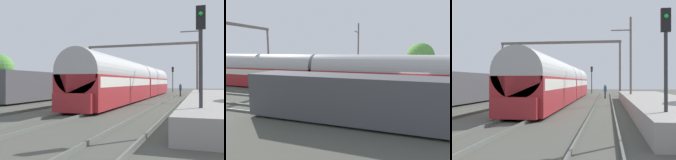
% 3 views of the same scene
% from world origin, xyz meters
% --- Properties ---
extents(ground, '(120.00, 120.00, 0.00)m').
position_xyz_m(ground, '(0.00, 0.00, 0.00)').
color(ground, '#4C4C44').
extents(track_far_west, '(1.52, 60.00, 0.16)m').
position_xyz_m(track_far_west, '(-6.56, 0.00, 0.08)').
color(track_far_west, '#5F635C').
rests_on(track_far_west, ground).
extents(track_west, '(1.51, 60.00, 0.16)m').
position_xyz_m(track_west, '(-2.19, 0.00, 0.08)').
color(track_west, '#5F635C').
rests_on(track_west, ground).
extents(track_east, '(1.51, 60.00, 0.16)m').
position_xyz_m(track_east, '(2.19, 0.00, 0.08)').
color(track_east, '#5F635C').
rests_on(track_east, ground).
extents(track_far_east, '(1.52, 60.00, 0.16)m').
position_xyz_m(track_far_east, '(6.56, 0.00, 0.08)').
color(track_far_east, '#5F635C').
rests_on(track_far_east, ground).
extents(platform, '(4.40, 28.00, 0.90)m').
position_xyz_m(platform, '(10.37, 2.00, 0.45)').
color(platform, gray).
rests_on(platform, ground).
extents(passenger_train, '(2.93, 32.85, 3.82)m').
position_xyz_m(passenger_train, '(2.19, 10.24, 1.97)').
color(passenger_train, maroon).
rests_on(passenger_train, ground).
extents(freight_car, '(2.80, 13.00, 2.70)m').
position_xyz_m(freight_car, '(-6.56, 3.61, 1.47)').
color(freight_car, '#47474C').
rests_on(freight_car, ground).
extents(person_crossing, '(0.35, 0.45, 1.73)m').
position_xyz_m(person_crossing, '(6.56, 15.78, 1.03)').
color(person_crossing, '#353535').
rests_on(person_crossing, ground).
extents(railway_signal_near, '(0.36, 0.30, 4.85)m').
position_xyz_m(railway_signal_near, '(9.06, -8.92, 3.12)').
color(railway_signal_near, '#2D2D33').
rests_on(railway_signal_near, ground).
extents(railway_signal_far, '(0.36, 0.30, 4.68)m').
position_xyz_m(railway_signal_far, '(4.10, 31.07, 3.01)').
color(railway_signal_far, '#2D2D33').
rests_on(railway_signal_far, ground).
extents(catenary_gantry, '(17.51, 0.28, 7.86)m').
position_xyz_m(catenary_gantry, '(0.00, 21.51, 5.96)').
color(catenary_gantry, '#685D5B').
rests_on(catenary_gantry, ground).
extents(catenary_pole_east_mid, '(1.90, 0.20, 8.00)m').
position_xyz_m(catenary_pole_east_mid, '(8.91, 7.20, 4.15)').
color(catenary_pole_east_mid, '#685D5B').
rests_on(catenary_pole_east_mid, ground).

